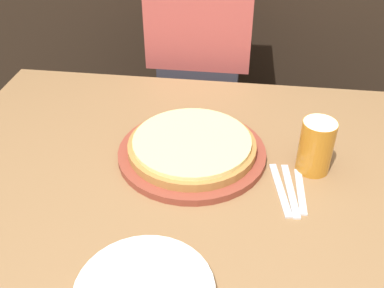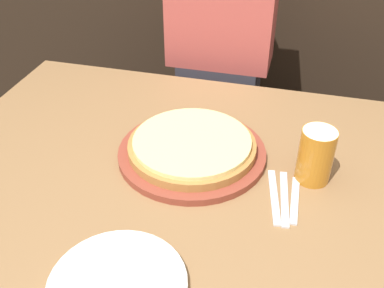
{
  "view_description": "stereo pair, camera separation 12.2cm",
  "coord_description": "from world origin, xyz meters",
  "px_view_note": "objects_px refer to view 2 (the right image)",
  "views": [
    {
      "loc": [
        0.07,
        -0.89,
        1.51
      ],
      "look_at": [
        -0.06,
        0.09,
        0.79
      ],
      "focal_mm": 42.0,
      "sensor_mm": 36.0,
      "label": 1
    },
    {
      "loc": [
        0.19,
        -0.87,
        1.51
      ],
      "look_at": [
        -0.06,
        0.09,
        0.79
      ],
      "focal_mm": 42.0,
      "sensor_mm": 36.0,
      "label": 2
    }
  ],
  "objects_px": {
    "pizza_on_board": "(192,148)",
    "spoon": "(295,200)",
    "dinner_knife": "(284,198)",
    "fork": "(274,196)",
    "beer_glass": "(316,154)",
    "dinner_plate": "(118,285)",
    "diner_person": "(219,78)"
  },
  "relations": [
    {
      "from": "pizza_on_board",
      "to": "spoon",
      "type": "bearing_deg",
      "value": -21.19
    },
    {
      "from": "dinner_knife",
      "to": "fork",
      "type": "bearing_deg",
      "value": 180.0
    },
    {
      "from": "beer_glass",
      "to": "dinner_plate",
      "type": "relative_size",
      "value": 0.53
    },
    {
      "from": "pizza_on_board",
      "to": "fork",
      "type": "relative_size",
      "value": 2.05
    },
    {
      "from": "diner_person",
      "to": "spoon",
      "type": "bearing_deg",
      "value": -65.74
    },
    {
      "from": "fork",
      "to": "beer_glass",
      "type": "bearing_deg",
      "value": 48.88
    },
    {
      "from": "dinner_plate",
      "to": "diner_person",
      "type": "relative_size",
      "value": 0.21
    },
    {
      "from": "diner_person",
      "to": "beer_glass",
      "type": "bearing_deg",
      "value": -60.33
    },
    {
      "from": "pizza_on_board",
      "to": "spoon",
      "type": "height_order",
      "value": "pizza_on_board"
    },
    {
      "from": "pizza_on_board",
      "to": "dinner_knife",
      "type": "distance_m",
      "value": 0.29
    },
    {
      "from": "pizza_on_board",
      "to": "spoon",
      "type": "relative_size",
      "value": 2.4
    },
    {
      "from": "pizza_on_board",
      "to": "beer_glass",
      "type": "distance_m",
      "value": 0.33
    },
    {
      "from": "fork",
      "to": "pizza_on_board",
      "type": "bearing_deg",
      "value": 154.87
    },
    {
      "from": "diner_person",
      "to": "dinner_plate",
      "type": "bearing_deg",
      "value": -88.81
    },
    {
      "from": "pizza_on_board",
      "to": "diner_person",
      "type": "distance_m",
      "value": 0.66
    },
    {
      "from": "fork",
      "to": "dinner_knife",
      "type": "distance_m",
      "value": 0.02
    },
    {
      "from": "pizza_on_board",
      "to": "diner_person",
      "type": "relative_size",
      "value": 0.3
    },
    {
      "from": "dinner_knife",
      "to": "diner_person",
      "type": "relative_size",
      "value": 0.15
    },
    {
      "from": "spoon",
      "to": "diner_person",
      "type": "bearing_deg",
      "value": 114.26
    },
    {
      "from": "fork",
      "to": "dinner_knife",
      "type": "height_order",
      "value": "same"
    },
    {
      "from": "dinner_plate",
      "to": "dinner_knife",
      "type": "xyz_separation_m",
      "value": [
        0.3,
        0.34,
        -0.01
      ]
    },
    {
      "from": "dinner_knife",
      "to": "diner_person",
      "type": "height_order",
      "value": "diner_person"
    },
    {
      "from": "fork",
      "to": "spoon",
      "type": "xyz_separation_m",
      "value": [
        0.05,
        -0.0,
        0.0
      ]
    },
    {
      "from": "spoon",
      "to": "diner_person",
      "type": "relative_size",
      "value": 0.13
    },
    {
      "from": "dinner_knife",
      "to": "diner_person",
      "type": "distance_m",
      "value": 0.83
    },
    {
      "from": "dinner_knife",
      "to": "spoon",
      "type": "bearing_deg",
      "value": -0.0
    },
    {
      "from": "dinner_plate",
      "to": "spoon",
      "type": "xyz_separation_m",
      "value": [
        0.32,
        0.34,
        -0.01
      ]
    },
    {
      "from": "dinner_plate",
      "to": "fork",
      "type": "distance_m",
      "value": 0.44
    },
    {
      "from": "dinner_plate",
      "to": "beer_glass",
      "type": "bearing_deg",
      "value": 51.14
    },
    {
      "from": "dinner_plate",
      "to": "dinner_knife",
      "type": "height_order",
      "value": "dinner_plate"
    },
    {
      "from": "dinner_knife",
      "to": "diner_person",
      "type": "xyz_separation_m",
      "value": [
        -0.32,
        0.76,
        -0.1
      ]
    },
    {
      "from": "dinner_knife",
      "to": "beer_glass",
      "type": "bearing_deg",
      "value": 58.33
    }
  ]
}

